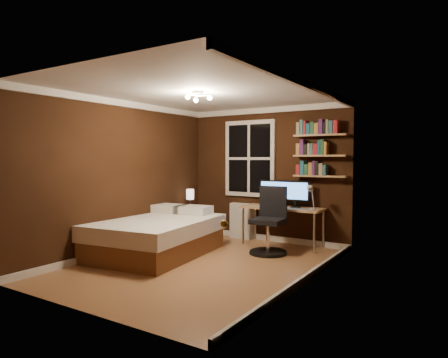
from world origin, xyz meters
The scene contains 24 objects.
floor centered at (0.00, 0.00, 0.00)m, with size 4.20×4.20×0.00m, color #8F6039.
wall_back centered at (0.00, 2.10, 1.25)m, with size 3.20×0.04×2.50m, color black.
wall_left centered at (-1.60, 0.00, 1.25)m, with size 0.04×4.20×2.50m, color black.
wall_right centered at (1.60, 0.00, 1.25)m, with size 0.04×4.20×2.50m, color black.
ceiling centered at (0.00, 0.00, 2.50)m, with size 3.20×4.20×0.02m, color white.
window centered at (-0.35, 2.06, 1.55)m, with size 1.06×0.06×1.46m, color silver.
door centered at (1.59, -1.55, 1.02)m, with size 0.03×0.82×2.05m, color black, non-canonical shape.
door_knob centered at (1.55, -1.85, 1.00)m, with size 0.06×0.06×0.06m, color gold.
ceiling_fixture centered at (0.00, -0.10, 2.40)m, with size 0.44×0.44×0.18m, color beige, non-canonical shape.
bookshelf_lower centered at (1.08, 1.98, 1.25)m, with size 0.92×0.22×0.03m, color #A0744D.
books_row_lower centered at (1.08, 1.98, 1.38)m, with size 0.48×0.16×0.23m, color maroon, non-canonical shape.
bookshelf_middle centered at (1.08, 1.98, 1.60)m, with size 0.92×0.22×0.03m, color #A0744D.
books_row_middle centered at (1.08, 1.98, 1.73)m, with size 0.54×0.16×0.23m, color #195574, non-canonical shape.
bookshelf_upper centered at (1.08, 1.98, 1.95)m, with size 0.92×0.22×0.03m, color #A0744D.
books_row_upper centered at (1.08, 1.98, 2.08)m, with size 0.66×0.16×0.23m, color #245436, non-canonical shape.
bed centered at (-1.00, 0.14, 0.31)m, with size 1.77×2.28×0.72m.
nightstand centered at (-1.42, 1.57, 0.25)m, with size 0.41×0.41×0.51m, color brown.
bedside_lamp centered at (-1.42, 1.57, 0.73)m, with size 0.15×0.15×0.43m, color white, non-canonical shape.
radiator centered at (-0.48, 1.98, 0.34)m, with size 0.46×0.16×0.68m, color silver.
desk centered at (0.46, 1.81, 0.63)m, with size 1.46×0.55×0.69m.
monitor_left centered at (0.23, 1.88, 0.93)m, with size 0.50×0.12×0.47m, color black, non-canonical shape.
monitor_right centered at (0.67, 1.88, 0.93)m, with size 0.50×0.12×0.47m, color black, non-canonical shape.
desk_lamp centered at (1.03, 1.68, 0.91)m, with size 0.14×0.32×0.44m, color silver, non-canonical shape.
office_chair centered at (0.51, 1.17, 0.43)m, with size 0.60×0.60×1.09m.
Camera 1 is at (3.35, -4.69, 1.56)m, focal length 32.00 mm.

